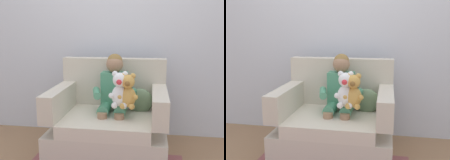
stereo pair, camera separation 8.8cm
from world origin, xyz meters
The scene contains 7 objects.
ground_plane centered at (0.00, 0.00, 0.00)m, with size 8.00×8.00×0.00m, color #936D4C.
back_wall centered at (0.00, 0.68, 1.30)m, with size 6.00×0.10×2.60m, color silver.
armchair centered at (0.00, 0.04, 0.32)m, with size 1.11×0.85×0.96m.
seated_child centered at (0.04, 0.06, 0.66)m, with size 0.45×0.39×0.82m.
plush_white centered at (0.12, -0.11, 0.71)m, with size 0.20×0.16×0.34m.
plush_honey centered at (0.19, -0.12, 0.70)m, with size 0.19×0.16×0.32m.
throw_pillow centered at (0.29, 0.16, 0.54)m, with size 0.26×0.12×0.26m, color slate.
Camera 2 is at (0.49, -2.44, 1.27)m, focal length 42.31 mm.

